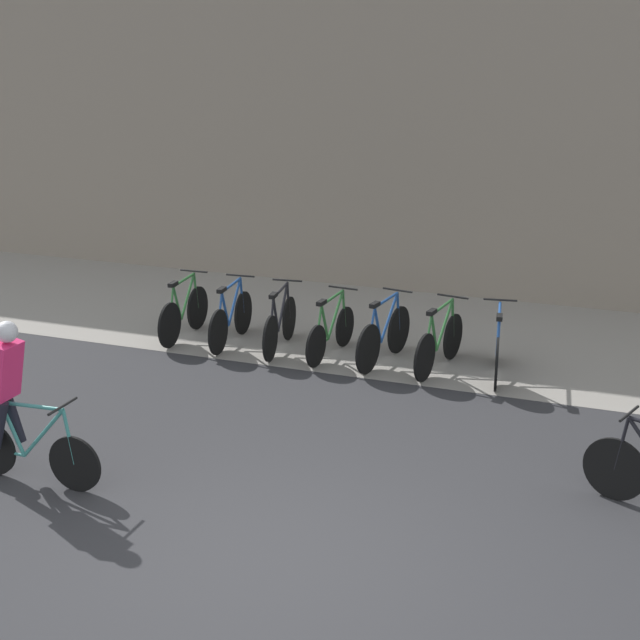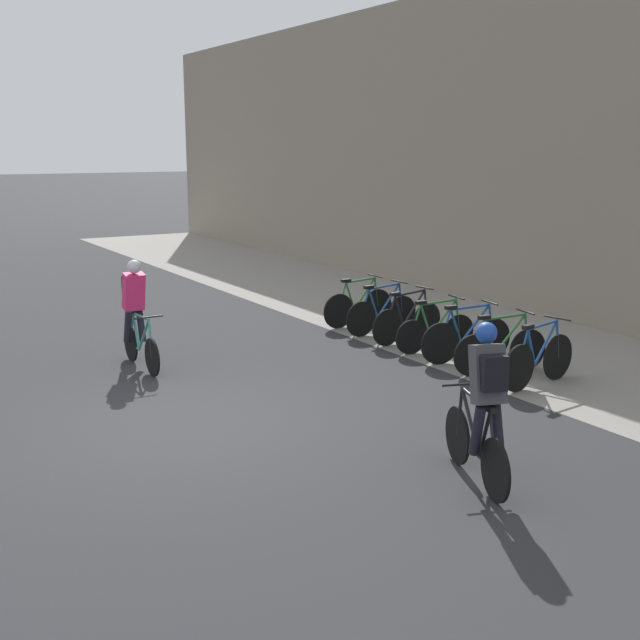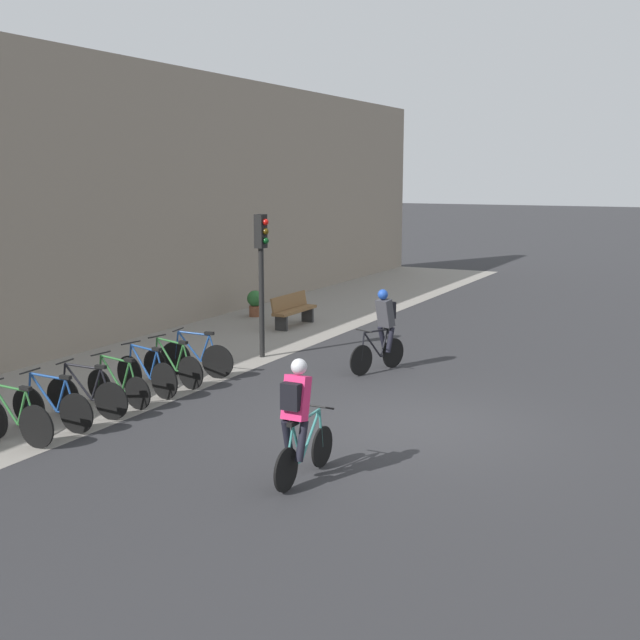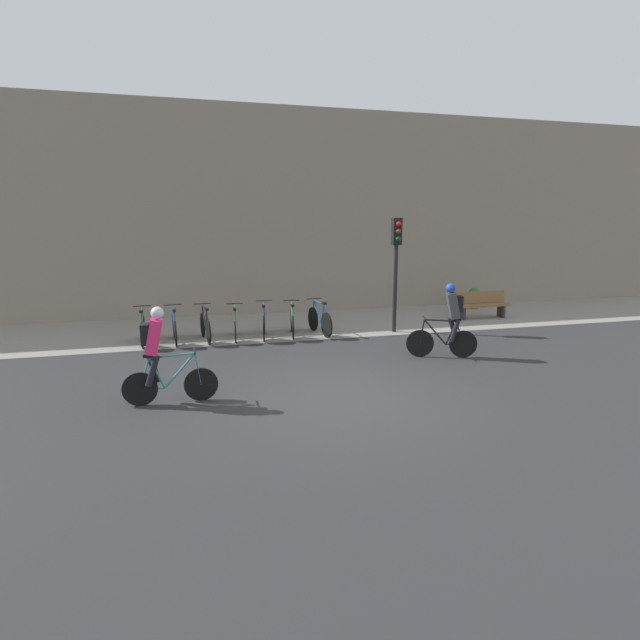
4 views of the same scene
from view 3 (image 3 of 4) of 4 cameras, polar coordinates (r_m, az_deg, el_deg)
ground at (r=13.72m, az=6.62°, el=-7.42°), size 200.00×200.00×0.00m
kerb_strip at (r=17.20m, az=-14.92°, el=-4.04°), size 44.00×4.50×0.01m
building_facade at (r=18.53m, az=-21.33°, el=7.59°), size 44.00×0.60×7.02m
cyclist_pink at (r=10.89m, az=-1.56°, el=-6.87°), size 1.64×0.46×1.74m
cyclist_grey at (r=17.19m, az=4.51°, el=-0.51°), size 1.58×0.65×1.77m
parked_bike_0 at (r=13.47m, az=-20.97°, el=-6.59°), size 0.46×1.64×0.98m
parked_bike_1 at (r=13.99m, az=-18.52°, el=-5.84°), size 0.46×1.68×0.97m
parked_bike_2 at (r=14.53m, az=-16.25°, el=-5.12°), size 0.46×1.67×0.97m
parked_bike_3 at (r=15.10m, az=-14.16°, el=-4.53°), size 0.46×1.59×0.94m
parked_bike_4 at (r=15.67m, az=-12.23°, el=-3.78°), size 0.46×1.67×0.98m
parked_bike_5 at (r=16.28m, az=-10.44°, el=-3.23°), size 0.46×1.67×0.97m
parked_bike_6 at (r=16.90m, az=-8.78°, el=-2.64°), size 0.46×1.67×0.99m
traffic_light_pole at (r=18.24m, az=-4.18°, el=4.38°), size 0.26×0.30×3.29m
bench at (r=22.26m, az=-1.93°, el=0.77°), size 1.86×0.44×0.89m
potted_plant at (r=23.86m, az=-4.64°, el=1.29°), size 0.48×0.48×0.78m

